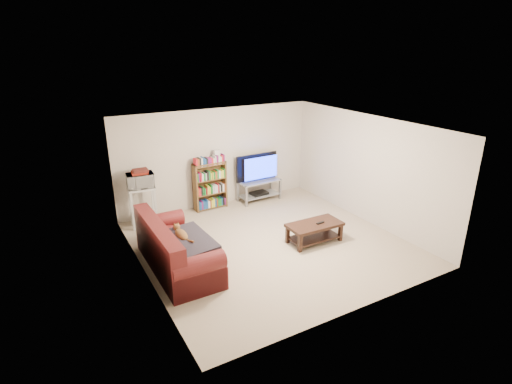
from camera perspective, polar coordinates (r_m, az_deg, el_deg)
floor at (r=8.19m, az=2.00°, el=-7.31°), size 5.00×5.00×0.00m
ceiling at (r=7.39m, az=2.23°, el=9.42°), size 5.00×5.00×0.00m
wall_back at (r=9.82m, az=-5.55°, el=4.91°), size 5.00×0.00×5.00m
wall_front at (r=5.90m, az=14.97°, el=-6.55°), size 5.00×0.00×5.00m
wall_left at (r=6.82m, az=-16.13°, el=-2.89°), size 0.00×5.00×5.00m
wall_right at (r=9.20m, az=15.53°, el=3.18°), size 0.00×5.00×5.00m
sofa at (r=7.33m, az=-11.72°, el=-8.41°), size 0.96×2.18×0.93m
blanket at (r=7.15m, az=-10.04°, el=-7.06°), size 0.94×1.16×0.19m
cat at (r=7.29m, az=-10.61°, el=-6.01°), size 0.24×0.59×0.18m
coffee_table at (r=8.21m, az=8.34°, el=-5.24°), size 1.13×0.58×0.41m
remote at (r=8.17m, az=9.18°, el=-4.36°), size 0.19×0.08×0.02m
tv_stand at (r=10.24m, az=0.44°, el=0.74°), size 1.10×0.53×0.54m
television at (r=10.08m, az=0.45°, el=3.48°), size 1.17×0.20×0.67m
dvd_player at (r=10.30m, az=0.44°, el=-0.17°), size 0.44×0.32×0.06m
bookshelf at (r=9.71m, az=-6.59°, el=1.00°), size 0.82×0.28×1.17m
shelf_clutter at (r=9.56m, az=-6.26°, el=4.93°), size 0.60×0.20×0.28m
microwave_stand at (r=9.05m, az=-15.90°, el=-1.30°), size 0.61×0.47×0.91m
microwave at (r=8.89m, az=-16.20°, el=1.59°), size 0.59×0.43×0.31m
game_boxes at (r=8.84m, az=-16.31°, el=2.69°), size 0.36×0.32×0.05m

